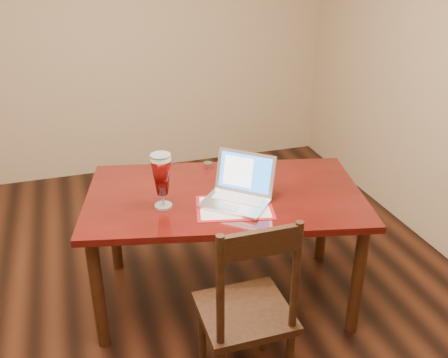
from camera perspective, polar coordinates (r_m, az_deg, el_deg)
name	(u,v)px	position (r m, az deg, el deg)	size (l,w,h in m)	color
ground	(153,339)	(3.16, -8.09, -17.65)	(5.00, 5.00, 0.00)	black
room_shell	(129,38)	(2.34, -10.84, 15.53)	(4.51, 5.01, 2.71)	tan
dining_table	(223,205)	(3.04, -0.13, -3.01)	(1.82, 1.27, 1.10)	#4F0D0A
dining_chair	(247,312)	(2.56, 2.70, -14.92)	(0.45, 0.43, 1.06)	#321D0E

